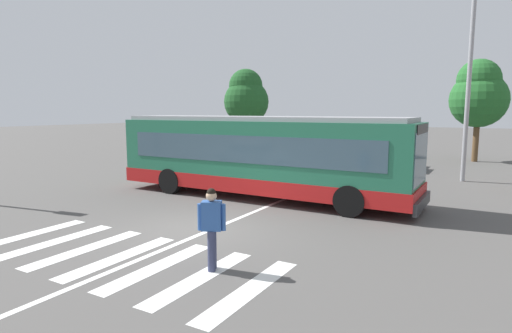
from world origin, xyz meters
name	(u,v)px	position (x,y,z in m)	size (l,w,h in m)	color
ground_plane	(195,229)	(0.00, 0.00, 0.00)	(160.00, 160.00, 0.00)	#514F4C
city_transit_bus	(260,156)	(-0.54, 4.65, 1.59)	(11.65, 2.69, 3.06)	black
pedestrian_crossing_street	(212,224)	(2.19, -2.20, 0.97)	(0.53, 0.41, 1.72)	#333856
parked_car_champagne	(305,151)	(-3.07, 14.75, 0.77)	(1.87, 4.50, 1.35)	black
parked_car_silver	(345,153)	(-0.54, 14.85, 0.77)	(1.96, 4.55, 1.35)	black
parked_car_blue	(391,156)	(2.09, 14.81, 0.77)	(1.88, 4.50, 1.35)	black
twin_arm_street_lamp	(471,46)	(5.88, 12.50, 6.14)	(4.24, 0.32, 10.18)	#939399
background_tree_left	(246,97)	(-9.27, 17.97, 4.26)	(3.35, 3.35, 6.35)	brown
background_tree_right	(479,94)	(5.97, 21.32, 4.31)	(3.51, 3.51, 6.50)	brown
crosswalk_painted_stripes	(120,257)	(-0.05, -2.65, 0.00)	(7.30, 3.16, 0.01)	silver
lane_center_line	(246,215)	(0.44, 2.00, 0.00)	(0.16, 24.00, 0.01)	silver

